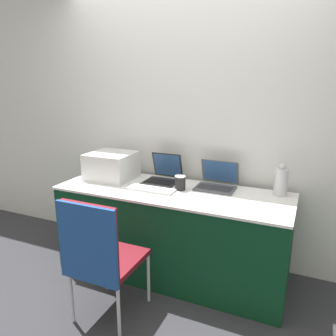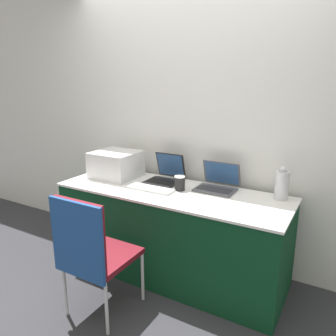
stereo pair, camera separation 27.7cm
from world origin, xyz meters
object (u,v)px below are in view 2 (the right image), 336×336
metal_pitcher (282,184)px  printer (116,163)px  external_keyboard (149,188)px  coffee_cup (180,183)px  chair (90,248)px  laptop_left (165,176)px  laptop_right (217,184)px

metal_pitcher → printer: bearing=-174.1°
external_keyboard → coffee_cup: bearing=27.1°
chair → laptop_left: bearing=88.6°
printer → laptop_left: size_ratio=1.29×
printer → chair: 1.05m
coffee_cup → laptop_left: bearing=147.1°
chair → coffee_cup: bearing=73.0°
printer → external_keyboard: (0.48, -0.17, -0.12)m
external_keyboard → metal_pitcher: size_ratio=1.70×
laptop_left → laptop_right: size_ratio=0.97×
coffee_cup → chair: (-0.26, -0.83, -0.28)m
external_keyboard → metal_pitcher: (1.03, 0.32, 0.11)m
laptop_left → metal_pitcher: metal_pitcher is taller
printer → metal_pitcher: 1.51m
laptop_left → laptop_right: bearing=3.1°
laptop_left → metal_pitcher: size_ratio=1.20×
metal_pitcher → external_keyboard: bearing=-162.7°
external_keyboard → coffee_cup: size_ratio=3.67×
chair → metal_pitcher: bearing=44.7°
laptop_right → coffee_cup: laptop_right is taller
laptop_left → external_keyboard: laptop_left is taller
laptop_left → external_keyboard: 0.27m
printer → laptop_left: bearing=12.2°
laptop_left → printer: bearing=-167.8°
coffee_cup → chair: 0.92m
laptop_right → chair: (-0.52, -1.01, -0.27)m
metal_pitcher → coffee_cup: bearing=-165.8°
laptop_left → metal_pitcher: 1.02m
laptop_right → external_keyboard: size_ratio=0.73×
printer → external_keyboard: 0.52m
laptop_right → metal_pitcher: 0.53m
external_keyboard → chair: (-0.02, -0.71, -0.23)m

